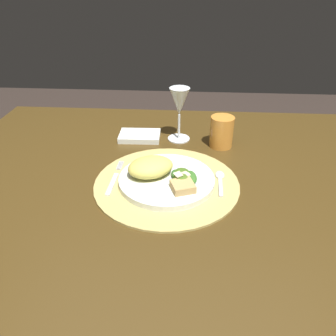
# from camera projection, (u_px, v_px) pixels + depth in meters

# --- Properties ---
(ground_plane) EXTENTS (6.00, 6.00, 0.00)m
(ground_plane) POSITION_uv_depth(u_px,v_px,m) (176.00, 334.00, 1.27)
(ground_plane) COLOR #2F2520
(dining_table) EXTENTS (1.40, 1.01, 0.73)m
(dining_table) POSITION_uv_depth(u_px,v_px,m) (178.00, 220.00, 0.97)
(dining_table) COLOR #443113
(dining_table) RESTS_ON ground
(placemat) EXTENTS (0.39, 0.39, 0.01)m
(placemat) POSITION_uv_depth(u_px,v_px,m) (167.00, 183.00, 0.87)
(placemat) COLOR tan
(placemat) RESTS_ON dining_table
(dinner_plate) EXTENTS (0.25, 0.25, 0.02)m
(dinner_plate) POSITION_uv_depth(u_px,v_px,m) (167.00, 180.00, 0.86)
(dinner_plate) COLOR silver
(dinner_plate) RESTS_ON placemat
(pasta_serving) EXTENTS (0.15, 0.14, 0.05)m
(pasta_serving) POSITION_uv_depth(u_px,v_px,m) (151.00, 167.00, 0.85)
(pasta_serving) COLOR #DBCC5B
(pasta_serving) RESTS_ON dinner_plate
(salad_greens) EXTENTS (0.08, 0.08, 0.03)m
(salad_greens) POSITION_uv_depth(u_px,v_px,m) (183.00, 176.00, 0.84)
(salad_greens) COLOR #376B24
(salad_greens) RESTS_ON dinner_plate
(bread_piece) EXTENTS (0.07, 0.07, 0.02)m
(bread_piece) POSITION_uv_depth(u_px,v_px,m) (183.00, 186.00, 0.80)
(bread_piece) COLOR tan
(bread_piece) RESTS_ON dinner_plate
(fork) EXTENTS (0.02, 0.17, 0.00)m
(fork) POSITION_uv_depth(u_px,v_px,m) (114.00, 179.00, 0.87)
(fork) COLOR silver
(fork) RESTS_ON placemat
(spoon) EXTENTS (0.02, 0.12, 0.01)m
(spoon) POSITION_uv_depth(u_px,v_px,m) (220.00, 179.00, 0.87)
(spoon) COLOR silver
(spoon) RESTS_ON placemat
(napkin) EXTENTS (0.14, 0.09, 0.02)m
(napkin) POSITION_uv_depth(u_px,v_px,m) (140.00, 136.00, 1.10)
(napkin) COLOR white
(napkin) RESTS_ON dining_table
(wine_glass) EXTENTS (0.07, 0.07, 0.18)m
(wine_glass) POSITION_uv_depth(u_px,v_px,m) (179.00, 104.00, 1.03)
(wine_glass) COLOR silver
(wine_glass) RESTS_ON dining_table
(amber_tumbler) EXTENTS (0.07, 0.07, 0.10)m
(amber_tumbler) POSITION_uv_depth(u_px,v_px,m) (222.00, 132.00, 1.03)
(amber_tumbler) COLOR orange
(amber_tumbler) RESTS_ON dining_table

